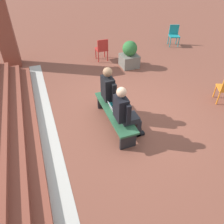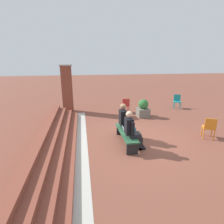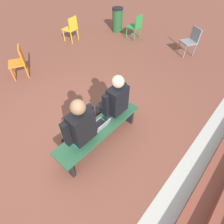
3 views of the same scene
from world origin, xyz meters
TOP-DOWN VIEW (x-y plane):
  - ground_plane at (0.00, 0.00)m, footprint 60.00×60.00m
  - concrete_strip at (-0.22, 1.93)m, footprint 8.24×0.40m
  - brick_steps at (-0.22, 2.88)m, footprint 7.44×1.20m
  - brick_pillar_left_of_steps at (4.28, 2.65)m, footprint 0.64×0.64m
  - bench at (-0.22, 0.34)m, footprint 1.80×0.44m
  - person_student at (-0.68, 0.27)m, footprint 0.55×0.69m
  - person_adult at (0.16, 0.27)m, footprint 0.57×0.72m
  - laptop at (-0.24, 0.35)m, footprint 0.32×0.29m
  - plastic_chair_mid_courtyard at (3.95, -4.00)m, footprint 0.53×0.53m
  - plastic_chair_far_left at (-0.38, -2.86)m, footprint 0.56×0.56m
  - plastic_chair_foreground at (3.49, -0.56)m, footprint 0.42×0.42m
  - planter at (2.66, -1.32)m, footprint 0.60×0.60m

SIDE VIEW (x-z plane):
  - ground_plane at x=0.00m, z-range 0.00..0.00m
  - concrete_strip at x=-0.22m, z-range 0.00..0.01m
  - brick_steps at x=-0.22m, z-range -0.07..0.52m
  - bench at x=-0.22m, z-range 0.13..0.58m
  - planter at x=2.66m, z-range -0.03..0.91m
  - plastic_chair_mid_courtyard at x=3.95m, z-range 0.06..0.90m
  - plastic_chair_far_left at x=-0.38m, z-range 0.06..0.90m
  - plastic_chair_foreground at x=3.49m, z-range 0.06..0.90m
  - laptop at x=-0.24m, z-range 0.39..0.61m
  - person_student at x=-0.68m, z-range 0.05..1.39m
  - person_adult at x=0.16m, z-range 0.04..1.43m
  - brick_pillar_left_of_steps at x=4.28m, z-range 0.01..2.69m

